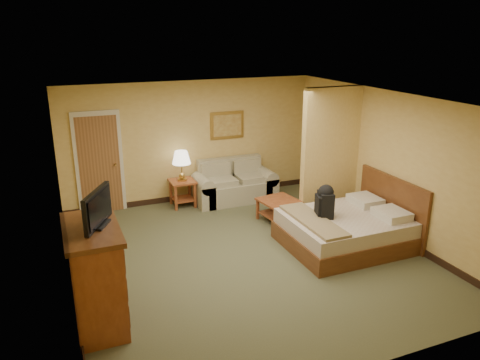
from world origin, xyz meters
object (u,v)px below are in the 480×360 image
coffee_table (279,206)px  dresser (96,276)px  bed (349,228)px  loveseat (234,187)px

coffee_table → dresser: size_ratio=0.58×
coffee_table → bed: (0.65, -1.42, -0.01)m
loveseat → coffee_table: (0.36, -1.45, 0.02)m
coffee_table → dresser: bearing=-150.1°
dresser → bed: 4.36m
coffee_table → dresser: dresser is taller
coffee_table → dresser: (-3.64, -2.10, 0.36)m
loveseat → bed: bed is taller
loveseat → coffee_table: bearing=-76.1°
dresser → loveseat: bearing=47.2°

